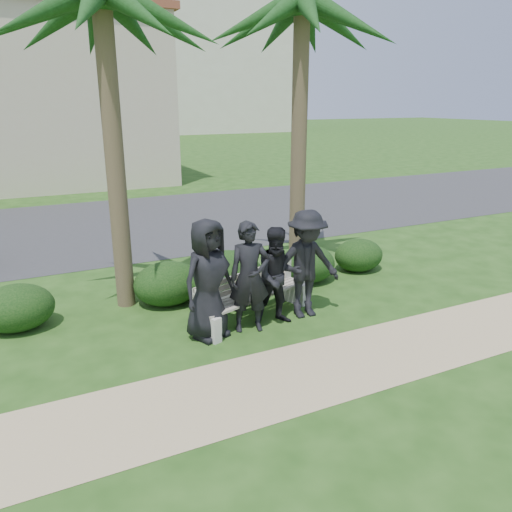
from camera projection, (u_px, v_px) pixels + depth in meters
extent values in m
plane|color=#1F4313|center=(270.00, 319.00, 8.50)|extent=(160.00, 160.00, 0.00)
cube|color=tan|center=(330.00, 367.00, 6.96)|extent=(30.00, 1.60, 0.01)
cube|color=#2D2D30|center=(149.00, 221.00, 15.35)|extent=(160.00, 8.00, 0.01)
cube|color=beige|center=(65.00, 102.00, 22.46)|extent=(8.00, 8.00, 7.00)
cube|color=brown|center=(56.00, 13.00, 21.37)|extent=(8.40, 8.40, 0.30)
cube|color=beige|center=(159.00, 43.00, 58.54)|extent=(26.00, 18.00, 20.00)
cube|color=#A39989|center=(255.00, 296.00, 8.37)|extent=(2.26, 1.19, 0.04)
cube|color=#A39989|center=(249.00, 279.00, 8.49)|extent=(2.11, 0.75, 0.26)
cube|color=beige|center=(197.00, 319.00, 8.00)|extent=(0.30, 0.53, 0.41)
cube|color=beige|center=(307.00, 298.00, 8.87)|extent=(0.30, 0.53, 0.41)
imported|color=black|center=(208.00, 279.00, 7.59)|extent=(1.08, 0.88, 1.90)
imported|color=black|center=(250.00, 277.00, 7.84)|extent=(0.74, 0.58, 1.79)
imported|color=black|center=(278.00, 276.00, 8.11)|extent=(0.90, 0.77, 1.64)
imported|color=black|center=(306.00, 264.00, 8.36)|extent=(1.24, 0.76, 1.86)
ellipsoid|color=black|center=(16.00, 306.00, 8.03)|extent=(1.18, 0.97, 0.77)
ellipsoid|color=black|center=(167.00, 282.00, 9.05)|extent=(1.23, 1.01, 0.80)
ellipsoid|color=black|center=(225.00, 275.00, 9.15)|extent=(1.49, 1.23, 0.97)
ellipsoid|color=black|center=(307.00, 263.00, 10.15)|extent=(1.20, 0.99, 0.78)
ellipsoid|color=black|center=(359.00, 254.00, 10.85)|extent=(1.09, 0.90, 0.71)
cylinder|color=brown|center=(115.00, 163.00, 8.35)|extent=(0.32, 0.32, 5.12)
cylinder|color=brown|center=(299.00, 146.00, 10.18)|extent=(0.32, 0.32, 5.33)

